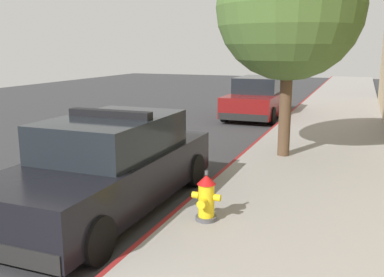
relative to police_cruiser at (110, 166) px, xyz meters
The scene contains 7 objects.
ground_plane 6.30m from the police_cruiser, 119.44° to the left, with size 32.21×60.00×0.20m, color #353538.
sidewalk_pavement 6.21m from the police_cruiser, 61.64° to the left, with size 3.33×60.00×0.16m, color gray.
curb_painted_edge 5.61m from the police_cruiser, 77.28° to the left, with size 0.08×60.00×0.16m, color maroon.
police_cruiser is the anchor object (origin of this frame).
parked_car_silver_ahead 10.88m from the police_cruiser, 89.75° to the left, with size 1.94×4.84×1.56m.
fire_hydrant 1.83m from the police_cruiser, ahead, with size 0.44×0.40×0.76m.
street_tree 5.50m from the police_cruiser, 62.42° to the left, with size 3.31×3.31×5.08m.
Camera 1 is at (2.56, -1.42, 2.68)m, focal length 40.46 mm.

